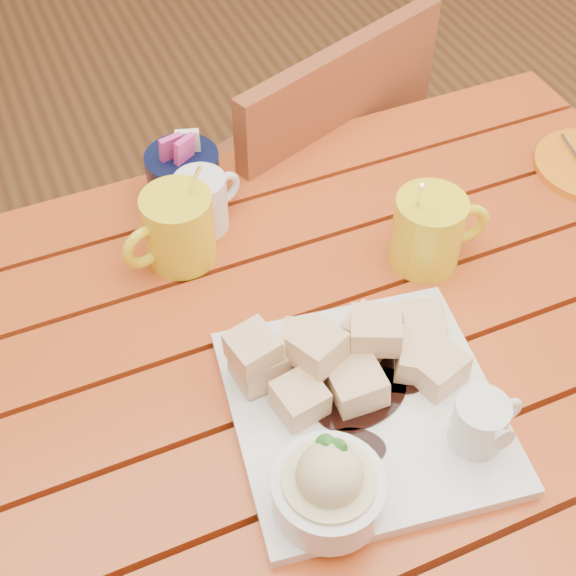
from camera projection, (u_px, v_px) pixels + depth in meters
name	position (u px, v px, depth m)	size (l,w,h in m)	color
table	(305.00, 404.00, 1.04)	(1.20, 0.79, 0.75)	#A92C15
dessert_plate	(358.00, 414.00, 0.86)	(0.33, 0.33, 0.12)	white
coffee_mug_left	(177.00, 228.00, 1.03)	(0.13, 0.09, 0.15)	yellow
coffee_mug_right	(430.00, 230.00, 1.03)	(0.13, 0.09, 0.15)	yellow
cream_pitcher	(203.00, 201.00, 1.08)	(0.10, 0.09, 0.09)	white
sugar_caddy	(184.00, 175.00, 1.12)	(0.10, 0.10, 0.11)	black
chair_far	(292.00, 206.00, 1.52)	(0.53, 0.53, 0.88)	brown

